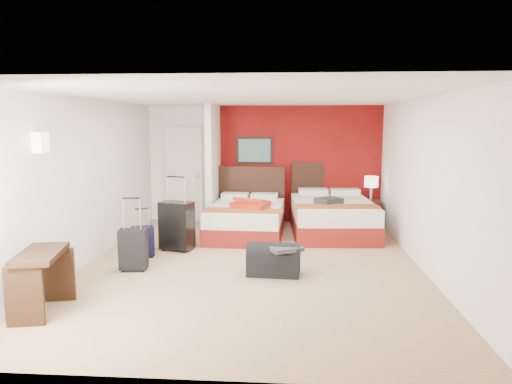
# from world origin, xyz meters

# --- Properties ---
(ground) EXTENTS (6.50, 6.50, 0.00)m
(ground) POSITION_xyz_m (0.00, 0.00, 0.00)
(ground) COLOR tan
(ground) RESTS_ON ground
(room_walls) EXTENTS (5.02, 6.52, 2.50)m
(room_walls) POSITION_xyz_m (-1.40, 1.42, 1.26)
(room_walls) COLOR white
(room_walls) RESTS_ON ground
(red_accent_panel) EXTENTS (3.50, 0.04, 2.50)m
(red_accent_panel) POSITION_xyz_m (0.75, 3.23, 1.25)
(red_accent_panel) COLOR maroon
(red_accent_panel) RESTS_ON ground
(partition_wall) EXTENTS (0.12, 1.20, 2.50)m
(partition_wall) POSITION_xyz_m (-1.00, 2.61, 1.25)
(partition_wall) COLOR silver
(partition_wall) RESTS_ON ground
(entry_door) EXTENTS (0.82, 0.06, 2.05)m
(entry_door) POSITION_xyz_m (-1.75, 3.20, 1.02)
(entry_door) COLOR silver
(entry_door) RESTS_ON ground
(bed_left) EXTENTS (1.44, 2.00, 0.58)m
(bed_left) POSITION_xyz_m (-0.26, 1.87, 0.29)
(bed_left) COLOR white
(bed_left) RESTS_ON ground
(bed_right) EXTENTS (1.62, 2.23, 0.64)m
(bed_right) POSITION_xyz_m (1.38, 2.13, 0.32)
(bed_right) COLOR white
(bed_right) RESTS_ON ground
(red_suitcase_open) EXTENTS (0.92, 1.05, 0.11)m
(red_suitcase_open) POSITION_xyz_m (-0.16, 1.77, 0.64)
(red_suitcase_open) COLOR red
(red_suitcase_open) RESTS_ON bed_left
(jacket_bundle) EXTENTS (0.57, 0.56, 0.11)m
(jacket_bundle) POSITION_xyz_m (1.28, 1.83, 0.70)
(jacket_bundle) COLOR #313136
(jacket_bundle) RESTS_ON bed_right
(nightstand) EXTENTS (0.44, 0.44, 0.56)m
(nightstand) POSITION_xyz_m (2.22, 2.76, 0.28)
(nightstand) COLOR #321910
(nightstand) RESTS_ON ground
(table_lamp) EXTENTS (0.37, 0.37, 0.50)m
(table_lamp) POSITION_xyz_m (2.22, 2.76, 0.81)
(table_lamp) COLOR silver
(table_lamp) RESTS_ON nightstand
(suitcase_black) EXTENTS (0.60, 0.46, 0.79)m
(suitcase_black) POSITION_xyz_m (-1.33, 0.76, 0.40)
(suitcase_black) COLOR black
(suitcase_black) RESTS_ON ground
(suitcase_charcoal) EXTENTS (0.42, 0.29, 0.58)m
(suitcase_charcoal) POSITION_xyz_m (-1.70, -0.38, 0.29)
(suitcase_charcoal) COLOR black
(suitcase_charcoal) RESTS_ON ground
(suitcase_navy) EXTENTS (0.39, 0.33, 0.47)m
(suitcase_navy) POSITION_xyz_m (-1.77, 0.28, 0.24)
(suitcase_navy) COLOR black
(suitcase_navy) RESTS_ON ground
(duffel_bag) EXTENTS (0.76, 0.44, 0.37)m
(duffel_bag) POSITION_xyz_m (0.34, -0.43, 0.19)
(duffel_bag) COLOR black
(duffel_bag) RESTS_ON ground
(jacket_draped) EXTENTS (0.56, 0.53, 0.06)m
(jacket_draped) POSITION_xyz_m (0.49, -0.48, 0.40)
(jacket_draped) COLOR #3D3D42
(jacket_draped) RESTS_ON duffel_bag
(desk) EXTENTS (0.59, 0.92, 0.71)m
(desk) POSITION_xyz_m (-2.21, -1.97, 0.36)
(desk) COLOR black
(desk) RESTS_ON ground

